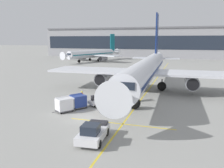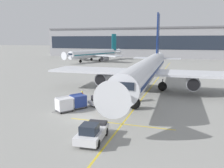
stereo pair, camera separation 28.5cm
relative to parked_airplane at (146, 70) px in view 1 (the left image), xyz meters
The scene contains 15 objects.
ground_plane 18.13m from the parked_airplane, 105.22° to the right, with size 600.00×600.00×0.00m, color gray.
parked_airplane is the anchor object (origin of this frame).
belt_loader 12.16m from the parked_airplane, 112.67° to the right, with size 4.17×4.81×3.36m.
baggage_cart_lead 15.48m from the parked_airplane, 117.74° to the right, with size 2.45×2.69×1.91m.
baggage_cart_second 17.66m from the parked_airplane, 117.80° to the right, with size 2.45×2.69×1.91m.
pushback_tug 22.80m from the parked_airplane, 93.11° to the right, with size 2.41×4.54×1.83m.
ground_crew_by_loader 15.13m from the parked_airplane, 103.55° to the right, with size 0.55×0.34×1.74m.
ground_crew_by_carts 15.37m from the parked_airplane, 118.93° to the right, with size 0.50×0.41×1.74m.
ground_crew_marshaller 13.05m from the parked_airplane, 110.31° to the right, with size 0.46×0.43×1.74m.
ground_crew_wingwalker 13.52m from the parked_airplane, 125.99° to the right, with size 0.26×0.57×1.74m.
safety_cone_engine_keepout 6.78m from the parked_airplane, behind, with size 0.58×0.58×0.66m.
apron_guidance_line_lead_in 4.00m from the parked_airplane, 71.42° to the right, with size 0.20×110.00×0.01m.
apron_guidance_line_stop_bar 17.98m from the parked_airplane, 89.92° to the right, with size 12.00×0.20×0.01m.
terminal_building 88.00m from the parked_airplane, 101.52° to the left, with size 101.27×21.25×15.28m.
distant_airplane 60.43m from the parked_airplane, 120.93° to the left, with size 26.48×33.66×11.71m.
Camera 1 is at (11.05, -24.17, 9.19)m, focal length 37.38 mm.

